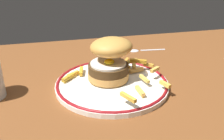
# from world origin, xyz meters

# --- Properties ---
(ground_plane) EXTENTS (1.36, 0.87, 0.04)m
(ground_plane) POSITION_xyz_m (0.00, 0.00, -0.02)
(ground_plane) COLOR brown
(dinner_plate) EXTENTS (0.29, 0.29, 0.02)m
(dinner_plate) POSITION_xyz_m (-0.03, 0.02, 0.01)
(dinner_plate) COLOR white
(dinner_plate) RESTS_ON ground_plane
(burger) EXTENTS (0.15, 0.15, 0.11)m
(burger) POSITION_xyz_m (-0.03, 0.04, 0.07)
(burger) COLOR #C88A42
(burger) RESTS_ON dinner_plate
(fries_pile) EXTENTS (0.26, 0.27, 0.03)m
(fries_pile) POSITION_xyz_m (-0.00, 0.05, 0.03)
(fries_pile) COLOR gold
(fries_pile) RESTS_ON dinner_plate
(spoon) EXTENTS (0.13, 0.03, 0.01)m
(spoon) POSITION_xyz_m (0.12, 0.25, 0.00)
(spoon) COLOR silver
(spoon) RESTS_ON ground_plane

